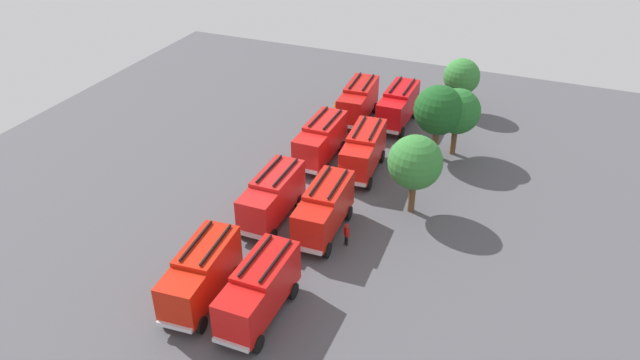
# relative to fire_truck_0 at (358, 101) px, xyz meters

# --- Properties ---
(ground_plane) EXTENTS (66.26, 66.26, 0.00)m
(ground_plane) POSITION_rel_fire_truck_0_xyz_m (14.48, 1.85, -2.15)
(ground_plane) COLOR #4C4C51
(fire_truck_0) EXTENTS (7.34, 3.13, 3.88)m
(fire_truck_0) POSITION_rel_fire_truck_0_xyz_m (0.00, 0.00, 0.00)
(fire_truck_0) COLOR red
(fire_truck_0) RESTS_ON ground
(fire_truck_1) EXTENTS (7.21, 2.77, 3.88)m
(fire_truck_1) POSITION_rel_fire_truck_0_xyz_m (9.23, -0.26, 0.00)
(fire_truck_1) COLOR red
(fire_truck_1) RESTS_ON ground
(fire_truck_2) EXTENTS (7.22, 2.80, 3.88)m
(fire_truck_2) POSITION_rel_fire_truck_0_xyz_m (19.11, -0.16, 0.00)
(fire_truck_2) COLOR red
(fire_truck_2) RESTS_ON ground
(fire_truck_3) EXTENTS (7.38, 3.24, 3.88)m
(fire_truck_3) POSITION_rel_fire_truck_0_xyz_m (28.88, -0.31, 0.00)
(fire_truck_3) COLOR red
(fire_truck_3) RESTS_ON ground
(fire_truck_4) EXTENTS (7.21, 2.76, 3.88)m
(fire_truck_4) POSITION_rel_fire_truck_0_xyz_m (-0.52, 4.02, 0.00)
(fire_truck_4) COLOR red
(fire_truck_4) RESTS_ON ground
(fire_truck_5) EXTENTS (7.38, 3.24, 3.88)m
(fire_truck_5) POSITION_rel_fire_truck_0_xyz_m (9.63, 3.87, 0.00)
(fire_truck_5) COLOR red
(fire_truck_5) RESTS_ON ground
(fire_truck_6) EXTENTS (7.29, 2.99, 3.88)m
(fire_truck_6) POSITION_rel_fire_truck_0_xyz_m (19.16, 4.11, 0.00)
(fire_truck_6) COLOR red
(fire_truck_6) RESTS_ON ground
(fire_truck_7) EXTENTS (7.20, 2.75, 3.88)m
(fire_truck_7) POSITION_rel_fire_truck_0_xyz_m (28.81, 3.77, 0.00)
(fire_truck_7) COLOR red
(fire_truck_7) RESTS_ON ground
(firefighter_0) EXTENTS (0.46, 0.47, 1.76)m
(firefighter_0) POSITION_rel_fire_truck_0_xyz_m (19.97, 6.19, -1.16)
(firefighter_0) COLOR black
(firefighter_0) RESTS_ON ground
(firefighter_1) EXTENTS (0.30, 0.45, 1.76)m
(firefighter_1) POSITION_rel_fire_truck_0_xyz_m (30.12, 1.68, -1.16)
(firefighter_1) COLOR black
(firefighter_1) RESTS_ON ground
(firefighter_2) EXTENTS (0.48, 0.37, 1.70)m
(firefighter_2) POSITION_rel_fire_truck_0_xyz_m (18.76, 1.90, -1.20)
(firefighter_2) COLOR black
(firefighter_2) RESTS_ON ground
(tree_0) EXTENTS (3.71, 3.71, 5.76)m
(tree_0) POSITION_rel_fire_truck_0_xyz_m (-5.99, 9.02, 1.72)
(tree_0) COLOR brown
(tree_0) RESTS_ON ground
(tree_1) EXTENTS (4.08, 4.08, 6.33)m
(tree_1) POSITION_rel_fire_truck_0_xyz_m (3.31, 10.45, 2.10)
(tree_1) COLOR brown
(tree_1) RESTS_ON ground
(tree_2) EXTENTS (4.42, 4.42, 6.85)m
(tree_2) POSITION_rel_fire_truck_0_xyz_m (4.50, 8.99, 2.46)
(tree_2) COLOR brown
(tree_2) RESTS_ON ground
(tree_3) EXTENTS (4.20, 4.20, 6.51)m
(tree_3) POSITION_rel_fire_truck_0_xyz_m (13.89, 9.39, 2.23)
(tree_3) COLOR brown
(tree_3) RESTS_ON ground
(traffic_cone_0) EXTENTS (0.46, 0.46, 0.66)m
(traffic_cone_0) POSITION_rel_fire_truck_0_xyz_m (-2.17, -3.26, -1.82)
(traffic_cone_0) COLOR #F2600C
(traffic_cone_0) RESTS_ON ground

